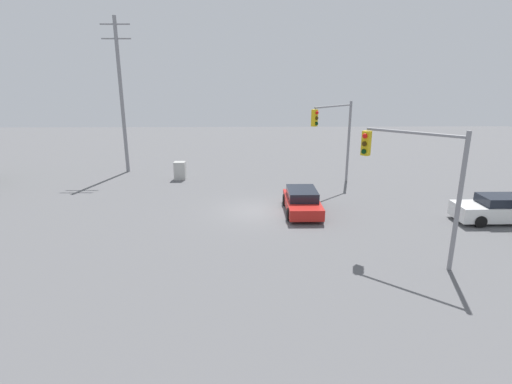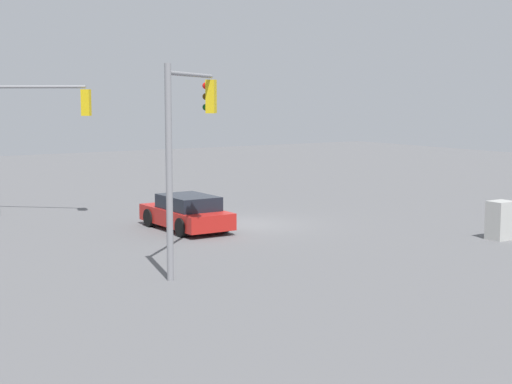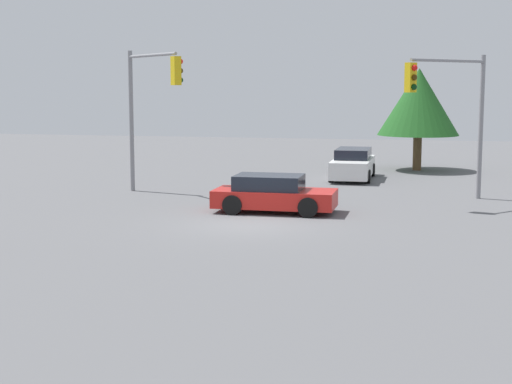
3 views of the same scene
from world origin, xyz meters
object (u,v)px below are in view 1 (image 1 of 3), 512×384
traffic_signal_main (335,129)px  electrical_cabinet (180,171)px  traffic_signal_cross (416,170)px  sedan_red (302,201)px  sedan_white (500,209)px

traffic_signal_main → electrical_cabinet: (-11.05, 2.11, -3.35)m
traffic_signal_cross → electrical_cabinet: traffic_signal_cross is taller
sedan_red → electrical_cabinet: electrical_cabinet is taller
sedan_white → sedan_red: 10.43m
traffic_signal_main → traffic_signal_cross: traffic_signal_main is taller
sedan_white → electrical_cabinet: 20.73m
sedan_white → electrical_cabinet: bearing=62.9°
traffic_signal_main → traffic_signal_cross: 11.65m
sedan_red → traffic_signal_cross: 7.78m
traffic_signal_cross → traffic_signal_main: bearing=-44.1°
sedan_white → traffic_signal_main: size_ratio=0.80×
sedan_white → electrical_cabinet: sedan_white is taller
sedan_red → traffic_signal_main: bearing=-117.4°
traffic_signal_cross → electrical_cabinet: 18.41m
sedan_white → sedan_red: (-10.28, 1.76, -0.06)m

